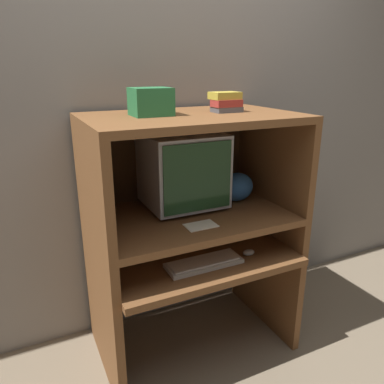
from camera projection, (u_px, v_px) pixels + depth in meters
name	position (u px, v px, depth m)	size (l,w,h in m)	color
ground_plane	(219.00, 379.00, 1.93)	(12.00, 12.00, 0.00)	#756651
wall_back	(162.00, 109.00, 2.12)	(6.00, 0.06, 2.60)	gray
desk_base	(196.00, 287.00, 2.04)	(1.04, 0.70, 0.60)	brown
desk_monitor_shelf	(192.00, 221.00, 1.96)	(1.04, 0.66, 0.20)	brown
hutch_upper	(189.00, 145.00, 1.87)	(1.04, 0.66, 0.51)	brown
crt_monitor	(183.00, 170.00, 1.98)	(0.40, 0.37, 0.40)	#B2B2B7
keyboard	(204.00, 263.00, 1.83)	(0.38, 0.14, 0.03)	beige
mouse	(249.00, 252.00, 1.93)	(0.06, 0.04, 0.03)	#B7B7B7
snack_bag	(237.00, 187.00, 2.11)	(0.20, 0.15, 0.16)	#336BB7
book_stack	(226.00, 102.00, 1.86)	(0.15, 0.11, 0.10)	#4C4C51
paper_card	(201.00, 225.00, 1.79)	(0.15, 0.10, 0.00)	beige
storage_box	(151.00, 102.00, 1.72)	(0.18, 0.15, 0.13)	#236638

